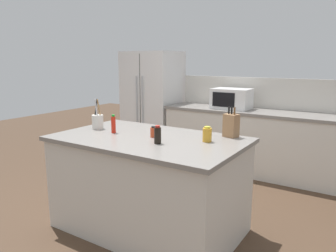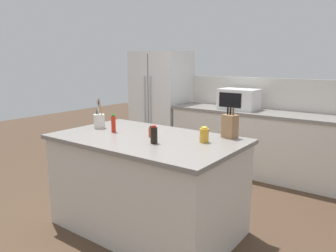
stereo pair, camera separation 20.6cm
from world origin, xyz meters
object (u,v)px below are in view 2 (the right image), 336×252
(hot_sauce_bottle, at_px, (113,124))
(honey_jar, at_px, (204,135))
(knife_block, at_px, (230,126))
(utensil_crock, at_px, (99,120))
(refrigerator, at_px, (161,103))
(microwave, at_px, (239,99))
(spice_jar_paprika, at_px, (152,132))
(soy_sauce_bottle, at_px, (154,135))

(hot_sauce_bottle, height_order, honey_jar, hot_sauce_bottle)
(knife_block, distance_m, utensil_crock, 1.40)
(knife_block, distance_m, honey_jar, 0.32)
(knife_block, bearing_deg, refrigerator, 154.41)
(hot_sauce_bottle, bearing_deg, honey_jar, 11.04)
(microwave, distance_m, utensil_crock, 2.27)
(microwave, bearing_deg, hot_sauce_bottle, -99.02)
(microwave, distance_m, spice_jar_paprika, 2.17)
(utensil_crock, xyz_separation_m, honey_jar, (1.23, 0.13, -0.02))
(microwave, xyz_separation_m, honey_jar, (0.60, -2.05, -0.09))
(honey_jar, bearing_deg, spice_jar_paprika, -166.70)
(utensil_crock, bearing_deg, hot_sauce_bottle, -11.88)
(refrigerator, bearing_deg, spice_jar_paprika, -54.40)
(hot_sauce_bottle, distance_m, honey_jar, 0.97)
(soy_sauce_bottle, height_order, honey_jar, soy_sauce_bottle)
(spice_jar_paprika, xyz_separation_m, honey_jar, (0.51, 0.12, 0.02))
(spice_jar_paprika, bearing_deg, microwave, 92.41)
(knife_block, relative_size, spice_jar_paprika, 2.72)
(refrigerator, xyz_separation_m, hot_sauce_bottle, (1.14, -2.28, 0.12))
(microwave, relative_size, hot_sauce_bottle, 2.99)
(refrigerator, xyz_separation_m, microwave, (1.50, -0.05, 0.19))
(refrigerator, relative_size, spice_jar_paprika, 16.97)
(refrigerator, distance_m, spice_jar_paprika, 2.73)
(knife_block, relative_size, honey_jar, 2.08)
(knife_block, height_order, hot_sauce_bottle, knife_block)
(utensil_crock, bearing_deg, honey_jar, 5.93)
(soy_sauce_bottle, bearing_deg, microwave, 96.39)
(knife_block, height_order, utensil_crock, utensil_crock)
(refrigerator, relative_size, hot_sauce_bottle, 9.67)
(microwave, distance_m, soy_sauce_bottle, 2.36)
(soy_sauce_bottle, bearing_deg, knife_block, 53.09)
(hot_sauce_bottle, relative_size, soy_sauce_bottle, 1.16)
(hot_sauce_bottle, height_order, soy_sauce_bottle, hot_sauce_bottle)
(utensil_crock, bearing_deg, microwave, 73.82)
(utensil_crock, height_order, soy_sauce_bottle, utensil_crock)
(microwave, height_order, spice_jar_paprika, microwave)
(refrigerator, height_order, hot_sauce_bottle, refrigerator)
(knife_block, bearing_deg, honey_jar, -96.31)
(microwave, xyz_separation_m, knife_block, (0.71, -1.75, -0.04))
(utensil_crock, height_order, hot_sauce_bottle, utensil_crock)
(soy_sauce_bottle, bearing_deg, honey_jar, 41.41)
(refrigerator, distance_m, utensil_crock, 2.39)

